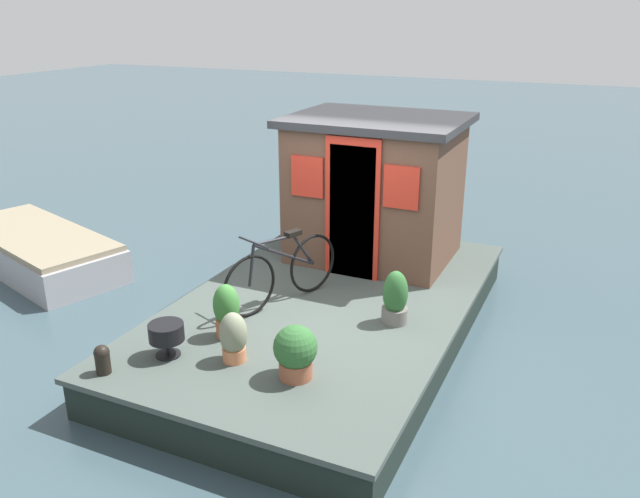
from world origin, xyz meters
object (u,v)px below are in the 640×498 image
Objects in this scene: bicycle at (282,271)px; dinghy_boat at (38,250)px; charcoal_grill at (166,333)px; potted_plant_rosemary at (395,299)px; potted_plant_succulent at (295,351)px; houseboat_cabin at (375,188)px; potted_plant_mint at (233,337)px; mooring_bollard at (102,358)px; potted_plant_lavender at (227,310)px.

dinghy_boat is at bearing 84.19° from bicycle.
bicycle is 4.54× the size of charcoal_grill.
potted_plant_succulent is at bearing 161.88° from potted_plant_rosemary.
potted_plant_rosemary is 1.15× the size of potted_plant_succulent.
potted_plant_mint is (-3.25, 0.24, -0.72)m from houseboat_cabin.
houseboat_cabin is at bearing -73.64° from dinghy_boat.
potted_plant_rosemary is at bearing -18.12° from potted_plant_succulent.
dinghy_boat is (1.82, 4.64, -0.45)m from potted_plant_mint.
bicycle reaches higher than potted_plant_mint.
potted_plant_rosemary is at bearing -47.89° from charcoal_grill.
bicycle is 2.25m from mooring_bollard.
bicycle is 4.52m from dinghy_boat.
mooring_bollard is at bearing 149.17° from potted_plant_lavender.
potted_plant_succulent is 1.50× the size of charcoal_grill.
charcoal_grill is (-0.20, 0.65, -0.01)m from potted_plant_mint.
potted_plant_lavender is 1.67× the size of charcoal_grill.
bicycle is at bearing -21.50° from mooring_bollard.
potted_plant_succulent is at bearing -67.54° from mooring_bollard.
dinghy_boat is at bearing 68.59° from potted_plant_mint.
bicycle is 2.63× the size of potted_plant_rosemary.
potted_plant_succulent is (-1.39, -0.87, -0.13)m from bicycle.
potted_plant_mint is 0.52m from potted_plant_lavender.
potted_plant_mint is 1.24m from mooring_bollard.
potted_plant_lavender is at bearing 171.05° from bicycle.
potted_plant_lavender is 4.56m from dinghy_boat.
potted_plant_lavender is at bearing -30.83° from mooring_bollard.
charcoal_grill is 0.64m from mooring_bollard.
potted_plant_lavender is 0.97× the size of potted_plant_rosemary.
bicycle is at bearing 32.00° from potted_plant_succulent.
potted_plant_mint is at bearing 175.77° from houseboat_cabin.
bicycle is 0.47× the size of dinghy_boat.
dinghy_boat is at bearing 70.94° from potted_plant_succulent.
houseboat_cabin is 3.34m from potted_plant_mint.
potted_plant_mint is 0.68m from charcoal_grill.
potted_plant_rosemary is 2.08× the size of mooring_bollard.
potted_plant_succulent reaches higher than mooring_bollard.
potted_plant_succulent is at bearing -172.28° from houseboat_cabin.
potted_plant_lavender reaches higher than dinghy_boat.
dinghy_boat is at bearing 71.79° from potted_plant_lavender.
potted_plant_mint is 0.88× the size of potted_plant_lavender.
potted_plant_lavender is at bearing -108.21° from dinghy_boat.
potted_plant_rosemary is at bearing -86.90° from bicycle.
potted_plant_rosemary reaches higher than potted_plant_mint.
potted_plant_rosemary is 5.84m from dinghy_boat.
potted_plant_mint is 0.85× the size of potted_plant_rosemary.
bicycle is 1.64m from charcoal_grill.
potted_plant_rosemary reaches higher than potted_plant_lavender.
bicycle is at bearing -16.62° from charcoal_grill.
charcoal_grill is (-0.60, 0.32, -0.05)m from potted_plant_lavender.
bicycle reaches higher than potted_plant_succulent.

